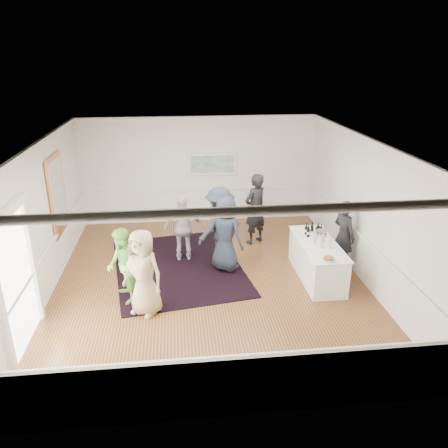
{
  "coord_description": "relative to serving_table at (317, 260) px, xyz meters",
  "views": [
    {
      "loc": [
        -0.66,
        -8.8,
        4.9
      ],
      "look_at": [
        0.34,
        0.2,
        1.33
      ],
      "focal_mm": 35.0,
      "sensor_mm": 36.0,
      "label": 1
    }
  ],
  "objects": [
    {
      "name": "wainscoting",
      "position": [
        -2.47,
        0.06,
        0.06
      ],
      "size": [
        7.0,
        8.0,
        1.0
      ],
      "primitive_type": null,
      "color": "white",
      "rests_on": "floor"
    },
    {
      "name": "wall_right",
      "position": [
        1.03,
        0.06,
        1.16
      ],
      "size": [
        0.02,
        8.0,
        3.2
      ],
      "primitive_type": "cube",
      "color": "white",
      "rests_on": "floor"
    },
    {
      "name": "bartender",
      "position": [
        0.73,
        0.36,
        0.42
      ],
      "size": [
        0.63,
        0.74,
        1.73
      ],
      "primitive_type": "imported",
      "rotation": [
        0.0,
        0.0,
        1.98
      ],
      "color": "black",
      "rests_on": "floor"
    },
    {
      "name": "nut_bowl",
      "position": [
        -0.07,
        -0.91,
        0.47
      ],
      "size": [
        0.25,
        0.25,
        0.08
      ],
      "color": "white",
      "rests_on": "serving_table"
    },
    {
      "name": "guest_tan",
      "position": [
        -3.86,
        -1.04,
        0.45
      ],
      "size": [
        1.04,
        0.94,
        1.78
      ],
      "primitive_type": "imported",
      "rotation": [
        0.0,
        0.0,
        -0.55
      ],
      "color": "tan",
      "rests_on": "floor"
    },
    {
      "name": "wine_bottles",
      "position": [
        0.02,
        0.46,
        0.59
      ],
      "size": [
        0.4,
        0.27,
        0.31
      ],
      "color": "black",
      "rests_on": "serving_table"
    },
    {
      "name": "guest_dark_b",
      "position": [
        -1.07,
        2.16,
        0.53
      ],
      "size": [
        0.85,
        0.79,
        1.94
      ],
      "primitive_type": "imported",
      "rotation": [
        0.0,
        0.0,
        3.74
      ],
      "color": "black",
      "rests_on": "floor"
    },
    {
      "name": "mirror",
      "position": [
        -5.92,
        1.36,
        1.36
      ],
      "size": [
        0.05,
        1.25,
        1.85
      ],
      "color": "#E48E43",
      "rests_on": "wall_left"
    },
    {
      "name": "ceiling",
      "position": [
        -2.47,
        0.06,
        2.76
      ],
      "size": [
        7.0,
        8.0,
        0.02
      ],
      "primitive_type": "cube",
      "color": "white",
      "rests_on": "wall_back"
    },
    {
      "name": "area_rug",
      "position": [
        -3.19,
        0.89,
        -0.43
      ],
      "size": [
        3.52,
        4.28,
        0.02
      ],
      "primitive_type": "cube",
      "rotation": [
        0.0,
        0.0,
        0.16
      ],
      "color": "black",
      "rests_on": "floor"
    },
    {
      "name": "serving_table",
      "position": [
        0.0,
        0.0,
        0.0
      ],
      "size": [
        0.83,
        2.17,
        0.88
      ],
      "color": "white",
      "rests_on": "floor"
    },
    {
      "name": "guest_lilac",
      "position": [
        -3.01,
        1.31,
        0.4
      ],
      "size": [
        1.0,
        0.43,
        1.69
      ],
      "primitive_type": "imported",
      "rotation": [
        0.0,
        0.0,
        3.16
      ],
      "color": "#B5ABBF",
      "rests_on": "floor"
    },
    {
      "name": "juice_pitchers",
      "position": [
        -0.02,
        -0.17,
        0.56
      ],
      "size": [
        0.37,
        0.37,
        0.24
      ],
      "color": "#7BB942",
      "rests_on": "serving_table"
    },
    {
      "name": "guest_dark_a",
      "position": [
        -2.14,
        1.06,
        0.53
      ],
      "size": [
        1.44,
        1.32,
        1.95
      ],
      "primitive_type": "imported",
      "rotation": [
        0.0,
        0.0,
        3.76
      ],
      "color": "#222B39",
      "rests_on": "floor"
    },
    {
      "name": "landscape_painting",
      "position": [
        -2.07,
        4.0,
        1.34
      ],
      "size": [
        1.44,
        0.06,
        0.66
      ],
      "color": "white",
      "rests_on": "wall_back"
    },
    {
      "name": "floor",
      "position": [
        -2.47,
        0.06,
        -0.44
      ],
      "size": [
        8.0,
        8.0,
        0.0
      ],
      "primitive_type": "plane",
      "color": "brown",
      "rests_on": "ground"
    },
    {
      "name": "doorway",
      "position": [
        -5.91,
        -1.84,
        0.97
      ],
      "size": [
        0.1,
        1.78,
        2.56
      ],
      "color": "white",
      "rests_on": "wall_left"
    },
    {
      "name": "ice_bucket",
      "position": [
        0.08,
        0.12,
        0.55
      ],
      "size": [
        0.26,
        0.26,
        0.24
      ],
      "primitive_type": "cylinder",
      "color": "silver",
      "rests_on": "serving_table"
    },
    {
      "name": "wall_front",
      "position": [
        -2.47,
        -3.94,
        1.16
      ],
      "size": [
        7.0,
        0.02,
        3.2
      ],
      "primitive_type": "cube",
      "color": "white",
      "rests_on": "floor"
    },
    {
      "name": "guest_navy",
      "position": [
        -2.03,
        0.67,
        0.47
      ],
      "size": [
        1.03,
        1.05,
        1.82
      ],
      "primitive_type": "imported",
      "rotation": [
        0.0,
        0.0,
        2.33
      ],
      "color": "#222B39",
      "rests_on": "floor"
    },
    {
      "name": "wall_back",
      "position": [
        -2.47,
        4.06,
        1.16
      ],
      "size": [
        7.0,
        0.02,
        3.2
      ],
      "primitive_type": "cube",
      "color": "white",
      "rests_on": "floor"
    },
    {
      "name": "guest_green",
      "position": [
        -4.31,
        -0.55,
        0.36
      ],
      "size": [
        0.82,
        0.93,
        1.61
      ],
      "primitive_type": "imported",
      "rotation": [
        0.0,
        0.0,
        -1.27
      ],
      "color": "#6EC14D",
      "rests_on": "floor"
    },
    {
      "name": "wall_left",
      "position": [
        -5.97,
        0.06,
        1.16
      ],
      "size": [
        0.02,
        8.0,
        3.2
      ],
      "primitive_type": "cube",
      "color": "white",
      "rests_on": "floor"
    }
  ]
}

